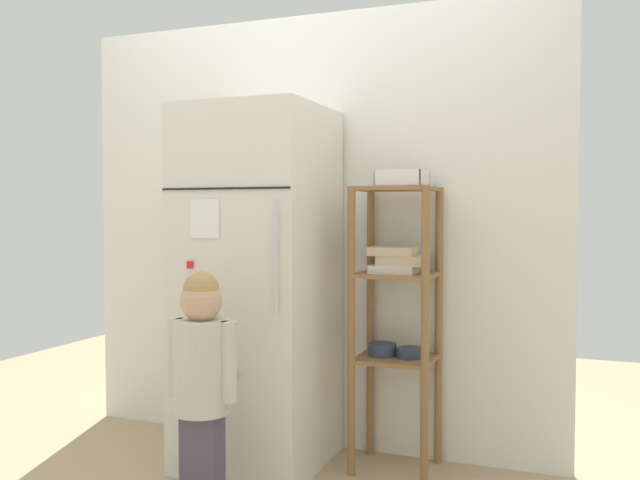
% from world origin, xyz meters
% --- Properties ---
extents(ground_plane, '(6.00, 6.00, 0.00)m').
position_xyz_m(ground_plane, '(0.00, 0.00, 0.00)').
color(ground_plane, tan).
extents(kitchen_wall_back, '(2.54, 0.03, 2.16)m').
position_xyz_m(kitchen_wall_back, '(0.00, 0.36, 1.08)').
color(kitchen_wall_back, silver).
rests_on(kitchen_wall_back, ground).
extents(refrigerator, '(0.62, 0.66, 1.66)m').
position_xyz_m(refrigerator, '(-0.13, 0.02, 0.83)').
color(refrigerator, silver).
rests_on(refrigerator, ground).
extents(child_standing, '(0.31, 0.23, 0.95)m').
position_xyz_m(child_standing, '(-0.10, -0.53, 0.57)').
color(child_standing, '#50485B').
rests_on(child_standing, ground).
extents(pantry_shelf_unit, '(0.37, 0.33, 1.29)m').
position_xyz_m(pantry_shelf_unit, '(0.50, 0.17, 0.79)').
color(pantry_shelf_unit, olive).
rests_on(pantry_shelf_unit, ground).
extents(fruit_bin, '(0.21, 0.20, 0.08)m').
position_xyz_m(fruit_bin, '(0.52, 0.18, 1.33)').
color(fruit_bin, white).
rests_on(fruit_bin, pantry_shelf_unit).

